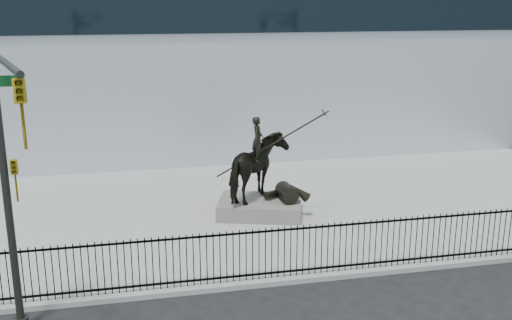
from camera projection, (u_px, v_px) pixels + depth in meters
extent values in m
plane|color=black|center=(304.00, 302.00, 15.63)|extent=(120.00, 120.00, 0.00)
cube|color=#979794|center=(249.00, 210.00, 22.21)|extent=(30.00, 12.00, 0.15)
cube|color=silver|center=(201.00, 57.00, 33.32)|extent=(44.00, 14.00, 9.00)
cube|color=black|center=(291.00, 271.00, 16.73)|extent=(22.00, 0.05, 0.05)
cube|color=black|center=(292.00, 229.00, 16.41)|extent=(22.00, 0.05, 0.05)
cube|color=black|center=(291.00, 251.00, 16.58)|extent=(22.00, 0.03, 1.50)
cube|color=#625E59|center=(260.00, 207.00, 21.49)|extent=(3.39, 2.79, 0.55)
imported|color=black|center=(260.00, 169.00, 21.11)|extent=(2.58, 2.80, 2.33)
imported|color=black|center=(258.00, 139.00, 20.84)|extent=(0.53, 0.66, 1.58)
cylinder|color=black|center=(269.00, 146.00, 20.87)|extent=(3.60, 1.16, 2.37)
cylinder|color=black|center=(6.00, 190.00, 13.46)|extent=(0.18, 0.18, 7.00)
cylinder|color=black|center=(2.00, 60.00, 10.77)|extent=(1.47, 4.84, 0.12)
imported|color=#B69614|center=(22.00, 114.00, 9.05)|extent=(0.18, 0.22, 1.10)
imported|color=#B69614|center=(16.00, 181.00, 13.45)|extent=(0.16, 0.20, 1.00)
cube|color=#0C3F19|center=(0.00, 81.00, 11.72)|extent=(0.90, 0.03, 0.22)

